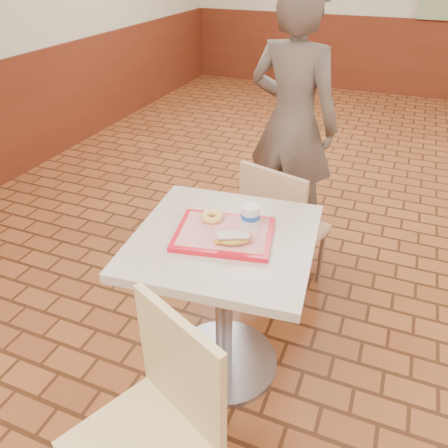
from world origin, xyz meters
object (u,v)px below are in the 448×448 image
at_px(chair_main_front, 156,420).
at_px(paper_cup, 250,216).
at_px(chair_main_back, 280,225).
at_px(customer, 292,124).
at_px(main_table, 224,283).
at_px(serving_tray, 224,234).
at_px(long_john_donut, 232,239).
at_px(ring_donut, 212,217).

distance_m(chair_main_front, paper_cup, 0.84).
height_order(chair_main_front, chair_main_back, chair_main_front).
xyz_separation_m(chair_main_back, customer, (-0.13, 0.65, 0.36)).
distance_m(main_table, serving_tray, 0.27).
xyz_separation_m(main_table, long_john_donut, (0.06, -0.07, 0.30)).
bearing_deg(long_john_donut, paper_cup, 80.07).
bearing_deg(customer, main_table, 104.31).
bearing_deg(long_john_donut, chair_main_back, 88.74).
bearing_deg(serving_tray, ring_donut, 141.64).
distance_m(chair_main_front, serving_tray, 0.74).
distance_m(main_table, chair_main_back, 0.64).
relative_size(chair_main_back, serving_tray, 2.15).
bearing_deg(ring_donut, chair_main_back, 74.31).
bearing_deg(serving_tray, chair_main_front, -86.75).
height_order(serving_tray, paper_cup, paper_cup).
height_order(main_table, paper_cup, paper_cup).
relative_size(serving_tray, paper_cup, 4.00).
xyz_separation_m(ring_donut, paper_cup, (0.17, 0.01, 0.04)).
bearing_deg(main_table, paper_cup, 40.19).
height_order(customer, long_john_donut, customer).
height_order(chair_main_front, serving_tray, chair_main_front).
xyz_separation_m(main_table, chair_main_front, (0.04, -0.68, -0.03)).
xyz_separation_m(chair_main_front, serving_tray, (-0.04, 0.68, 0.30)).
bearing_deg(chair_main_back, main_table, 98.83).
bearing_deg(chair_main_back, ring_donut, 90.13).
xyz_separation_m(main_table, paper_cup, (0.09, 0.07, 0.33)).
xyz_separation_m(customer, long_john_donut, (0.11, -1.35, -0.01)).
distance_m(chair_main_back, long_john_donut, 0.79).
height_order(main_table, long_john_donut, long_john_donut).
height_order(main_table, ring_donut, ring_donut).
xyz_separation_m(customer, serving_tray, (0.05, -1.28, -0.04)).
bearing_deg(paper_cup, chair_main_back, 90.97).
distance_m(customer, ring_donut, 1.22).
bearing_deg(chair_main_front, paper_cup, 110.80).
bearing_deg(ring_donut, serving_tray, -38.36).
bearing_deg(serving_tray, long_john_donut, -47.93).
xyz_separation_m(chair_main_back, long_john_donut, (-0.02, -0.71, 0.35)).
height_order(serving_tray, long_john_donut, long_john_donut).
relative_size(serving_tray, long_john_donut, 2.61).
relative_size(main_table, chair_main_back, 0.92).
bearing_deg(long_john_donut, serving_tray, 132.07).
distance_m(main_table, paper_cup, 0.35).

